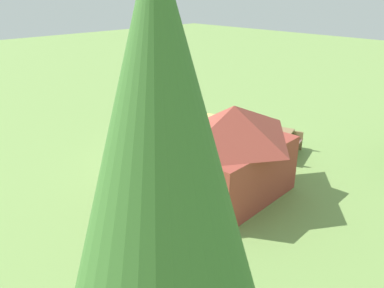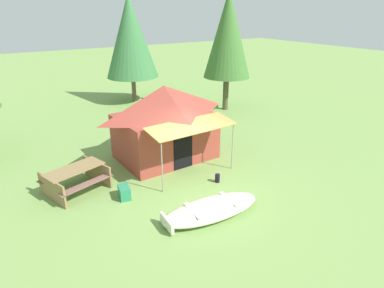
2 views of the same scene
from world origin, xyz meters
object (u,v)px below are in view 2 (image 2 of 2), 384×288
at_px(picnic_table, 75,177).
at_px(pine_tree_back_left, 228,34).
at_px(beached_rowboat, 211,209).
at_px(cooler_box, 124,192).
at_px(fuel_can, 217,178).
at_px(canvas_cabin_tent, 165,121).
at_px(pine_tree_back_right, 130,37).

xyz_separation_m(picnic_table, pine_tree_back_left, (9.45, 4.72, 3.56)).
xyz_separation_m(beached_rowboat, pine_tree_back_left, (6.66, 8.08, 3.84)).
bearing_deg(cooler_box, fuel_can, -13.23).
bearing_deg(pine_tree_back_left, beached_rowboat, -129.49).
bearing_deg(canvas_cabin_tent, picnic_table, -168.22).
distance_m(picnic_table, pine_tree_back_left, 11.15).
relative_size(beached_rowboat, fuel_can, 10.55).
height_order(pine_tree_back_left, pine_tree_back_right, pine_tree_back_left).
bearing_deg(picnic_table, canvas_cabin_tent, 11.78).
distance_m(beached_rowboat, pine_tree_back_left, 11.15).
bearing_deg(pine_tree_back_left, pine_tree_back_right, 130.36).
bearing_deg(pine_tree_back_right, pine_tree_back_left, -49.64).
relative_size(beached_rowboat, picnic_table, 1.40).
distance_m(fuel_can, pine_tree_back_right, 11.65).
relative_size(canvas_cabin_tent, cooler_box, 7.13).
bearing_deg(picnic_table, beached_rowboat, -50.25).
bearing_deg(fuel_can, pine_tree_back_left, 50.97).
height_order(canvas_cabin_tent, pine_tree_back_right, pine_tree_back_right).
bearing_deg(cooler_box, beached_rowboat, -51.83).
distance_m(canvas_cabin_tent, pine_tree_back_left, 7.56).
relative_size(canvas_cabin_tent, pine_tree_back_right, 0.62).
bearing_deg(beached_rowboat, pine_tree_back_right, 76.36).
distance_m(cooler_box, fuel_can, 3.04).
relative_size(picnic_table, pine_tree_back_right, 0.35).
height_order(canvas_cabin_tent, pine_tree_back_left, pine_tree_back_left).
bearing_deg(pine_tree_back_left, cooler_box, -144.54).
relative_size(cooler_box, pine_tree_back_left, 0.08).
bearing_deg(beached_rowboat, fuel_can, 48.48).
height_order(beached_rowboat, canvas_cabin_tent, canvas_cabin_tent).
xyz_separation_m(canvas_cabin_tent, pine_tree_back_right, (2.23, 8.28, 2.34)).
height_order(cooler_box, pine_tree_back_right, pine_tree_back_right).
height_order(canvas_cabin_tent, cooler_box, canvas_cabin_tent).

